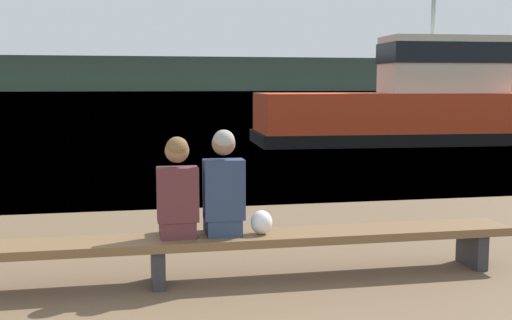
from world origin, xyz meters
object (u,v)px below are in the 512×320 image
Objects in this scene: bench_main at (158,246)px; person_left at (177,192)px; person_right at (223,188)px; shopping_bag at (261,222)px; tugboat_red at (429,109)px.

person_left reaches higher than bench_main.
bench_main is 6.96× the size of person_right.
tugboat_red is at bearing 58.00° from shopping_bag.
shopping_bag reaches higher than bench_main.
bench_main is 16.05m from tugboat_red.
tugboat_red reaches higher than person_left.
shopping_bag is at bearing 151.02° from tugboat_red.
tugboat_red is (8.22, 13.15, 0.50)m from shopping_bag.
shopping_bag is at bearing -1.60° from person_left.
person_right is 0.09× the size of tugboat_red.
bench_main is 0.54m from person_left.
person_left is 0.94× the size of person_right.
person_left is 15.92m from tugboat_red.
bench_main is at bearing 178.96° from shopping_bag.
bench_main is 7.39× the size of person_left.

